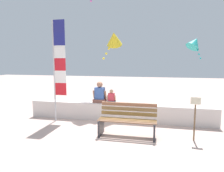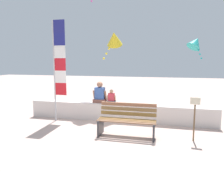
{
  "view_description": "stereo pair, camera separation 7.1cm",
  "coord_description": "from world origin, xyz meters",
  "views": [
    {
      "loc": [
        1.24,
        -5.34,
        2.08
      ],
      "look_at": [
        -0.24,
        1.39,
        1.2
      ],
      "focal_mm": 32.36,
      "sensor_mm": 36.0,
      "label": 1
    },
    {
      "loc": [
        1.3,
        -5.32,
        2.08
      ],
      "look_at": [
        -0.24,
        1.39,
        1.2
      ],
      "focal_mm": 32.36,
      "sensor_mm": 36.0,
      "label": 2
    }
  ],
  "objects": [
    {
      "name": "seawall_ledge",
      "position": [
        0.0,
        1.39,
        0.3
      ],
      "size": [
        6.39,
        0.48,
        0.6
      ],
      "primitive_type": "cube",
      "color": "beige",
      "rests_on": "ground"
    },
    {
      "name": "sign_post",
      "position": [
        2.24,
        0.04,
        0.68
      ],
      "size": [
        0.24,
        0.04,
        1.14
      ],
      "color": "brown",
      "rests_on": "ground"
    },
    {
      "name": "kite_yellow",
      "position": [
        -0.31,
        2.09,
        2.86
      ],
      "size": [
        0.75,
        0.78,
        1.12
      ],
      "color": "yellow"
    },
    {
      "name": "person_adult",
      "position": [
        -0.69,
        1.43,
        0.88
      ],
      "size": [
        0.48,
        0.35,
        0.74
      ],
      "color": "brown",
      "rests_on": "seawall_ledge"
    },
    {
      "name": "flag_banner",
      "position": [
        -1.97,
        0.86,
        1.99
      ],
      "size": [
        0.44,
        0.05,
        3.38
      ],
      "color": "#B7B7BC",
      "rests_on": "ground"
    },
    {
      "name": "person_child",
      "position": [
        -0.27,
        1.43,
        0.78
      ],
      "size": [
        0.31,
        0.23,
        0.47
      ],
      "color": "#2A2F42",
      "rests_on": "seawall_ledge"
    },
    {
      "name": "kite_teal",
      "position": [
        2.94,
        4.81,
        2.88
      ],
      "size": [
        1.01,
        0.97,
        1.14
      ],
      "color": "teal"
    },
    {
      "name": "ground_plane",
      "position": [
        0.0,
        0.0,
        0.0
      ],
      "size": [
        40.0,
        40.0,
        0.0
      ],
      "primitive_type": "plane",
      "color": "#BC9F94"
    },
    {
      "name": "park_bench",
      "position": [
        0.5,
        0.02,
        0.41
      ],
      "size": [
        1.59,
        0.61,
        0.88
      ],
      "color": "brown",
      "rests_on": "ground"
    }
  ]
}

